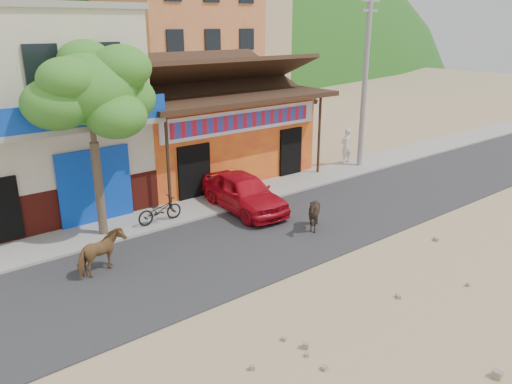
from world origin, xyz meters
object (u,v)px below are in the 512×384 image
tree (94,142)px  utility_pole (365,80)px  cow_tan (101,253)px  pedestrian (346,146)px  cow_dark (314,214)px  red_car (244,192)px  scooter (160,210)px

tree → utility_pole: 12.84m
cow_tan → pedestrian: 14.03m
pedestrian → cow_dark: bearing=33.1°
tree → pedestrian: 12.81m
tree → utility_pole: (12.80, 0.20, 1.00)m
utility_pole → cow_tan: 14.50m
utility_pole → tree: bearing=-179.1°
utility_pole → pedestrian: bearing=105.9°
red_car → pedestrian: pedestrian is taller
utility_pole → red_car: bearing=-171.3°
utility_pole → cow_dark: (-7.20, -4.15, -3.49)m
cow_tan → cow_dark: size_ratio=1.17×
tree → utility_pole: size_ratio=0.75×
cow_tan → cow_dark: cow_dark is taller
cow_dark → red_car: red_car is taller
tree → cow_dark: bearing=-35.2°
cow_dark → red_car: (-0.65, 2.95, 0.10)m
red_car → scooter: red_car is taller
red_car → cow_tan: bearing=-161.8°
red_car → pedestrian: bearing=18.6°
utility_pole → scooter: utility_pole is taller
tree → pedestrian: (12.60, 0.90, -2.16)m
cow_dark → utility_pole: bearing=123.2°
scooter → pedestrian: bearing=-84.3°
cow_dark → pedestrian: bearing=128.0°
red_car → pedestrian: (7.65, 1.90, 0.23)m
red_car → scooter: (-3.06, 0.70, -0.19)m
pedestrian → scooter: bearing=4.7°
cow_dark → cow_tan: bearing=-99.6°
tree → cow_dark: (5.60, -3.95, -2.49)m
cow_dark → scooter: 5.20m
tree → pedestrian: bearing=4.1°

